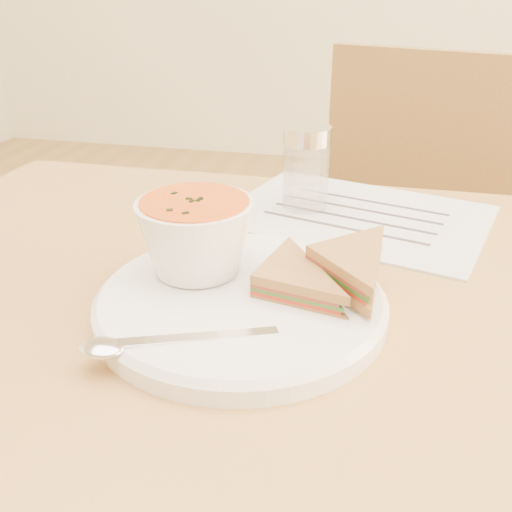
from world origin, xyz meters
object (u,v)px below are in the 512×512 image
(soup_bowl, at_px, (196,240))
(condiment_shaker, at_px, (306,169))
(plate, at_px, (241,304))
(chair_far, at_px, (379,314))

(soup_bowl, bearing_deg, condiment_shaker, 74.05)
(plate, bearing_deg, condiment_shaker, 86.23)
(plate, xyz_separation_m, condiment_shaker, (0.02, 0.28, 0.05))
(soup_bowl, distance_m, condiment_shaker, 0.26)
(chair_far, height_order, plate, chair_far)
(chair_far, distance_m, soup_bowl, 0.62)
(chair_far, relative_size, plate, 3.34)
(chair_far, relative_size, condiment_shaker, 8.12)
(plate, distance_m, soup_bowl, 0.08)
(chair_far, bearing_deg, plate, 93.47)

